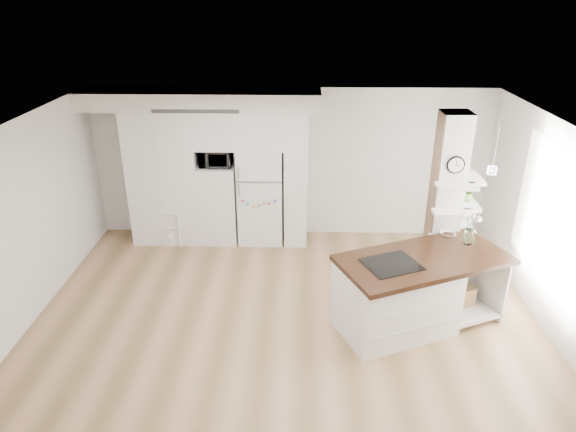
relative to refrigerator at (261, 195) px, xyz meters
name	(u,v)px	position (x,y,z in m)	size (l,w,h in m)	color
floor	(286,328)	(0.53, -2.68, -0.88)	(7.00, 6.00, 0.01)	tan
room	(285,202)	(0.53, -2.68, 0.98)	(7.04, 6.04, 2.72)	white
cabinet_wall	(206,160)	(-0.92, -0.01, 0.63)	(4.00, 0.71, 2.70)	white
refrigerator	(261,195)	(0.00, 0.00, 0.00)	(0.78, 0.69, 1.75)	white
column	(452,206)	(2.90, -1.55, 0.48)	(0.69, 0.90, 2.70)	silver
window	(558,221)	(4.00, -2.38, 0.62)	(2.40, 2.40, 0.00)	white
pendant_light	(426,179)	(2.23, -2.53, 1.24)	(0.12, 0.12, 0.10)	white
kitchen_island	(404,293)	(2.09, -2.59, -0.35)	(2.48, 1.86, 1.58)	white
bookshelf	(169,228)	(-1.65, -0.19, -0.59)	(0.59, 0.39, 0.66)	white
floor_plant_a	(432,279)	(2.69, -1.76, -0.63)	(0.27, 0.22, 0.49)	#4C7E32
floor_plant_b	(455,234)	(3.46, -0.18, -0.64)	(0.26, 0.26, 0.46)	#4C7E32
microwave	(216,158)	(-0.75, -0.06, 0.69)	(0.54, 0.37, 0.30)	#2D2D2D
shelf_plant	(468,191)	(3.15, -1.38, 0.65)	(0.27, 0.23, 0.30)	#4C7E32
decor_bowl	(448,235)	(2.82, -1.78, 0.13)	(0.22, 0.22, 0.05)	white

